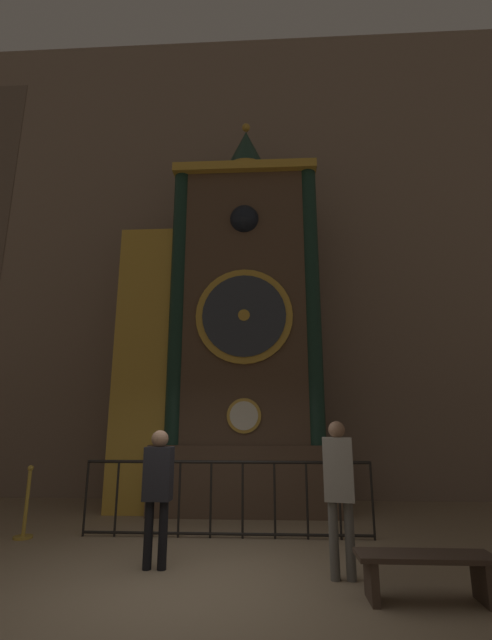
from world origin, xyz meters
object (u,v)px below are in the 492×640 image
object	(u,v)px
visitor_far	(339,482)
visitor_near	(158,483)
stanchion_post	(25,514)
clock_tower	(228,333)
visitor_bench	(426,567)

from	to	relation	value
visitor_far	visitor_near	bearing A→B (deg)	-175.01
visitor_near	stanchion_post	bearing A→B (deg)	153.82
clock_tower	visitor_near	size ratio (longest dim) A/B	5.52
visitor_far	stanchion_post	bearing A→B (deg)	172.76
visitor_far	stanchion_post	xyz separation A→B (m)	(-4.58, 1.54, -0.69)
visitor_bench	visitor_far	bearing A→B (deg)	141.79
clock_tower	stanchion_post	size ratio (longest dim) A/B	8.42
visitor_near	visitor_far	distance (m)	2.22
clock_tower	visitor_near	world-z (taller)	clock_tower
stanchion_post	visitor_bench	size ratio (longest dim) A/B	0.79
visitor_near	visitor_bench	xyz separation A→B (m)	(2.93, -0.82, -0.66)
clock_tower	stanchion_post	xyz separation A→B (m)	(-2.89, -2.24, -3.28)
clock_tower	visitor_near	distance (m)	4.45
stanchion_post	visitor_far	bearing A→B (deg)	-18.64
clock_tower	visitor_bench	xyz separation A→B (m)	(2.41, -4.35, -3.31)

